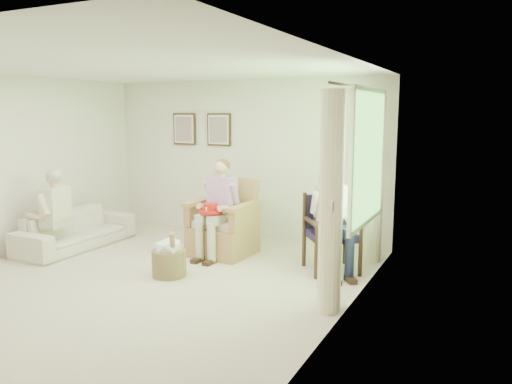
# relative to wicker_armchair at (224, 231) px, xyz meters

# --- Properties ---
(floor) EXTENTS (5.50, 5.50, 0.00)m
(floor) POSITION_rel_wicker_armchair_xyz_m (-0.28, -1.58, -0.35)
(floor) COLOR beige
(floor) RESTS_ON ground
(back_wall) EXTENTS (5.00, 0.04, 2.60)m
(back_wall) POSITION_rel_wicker_armchair_xyz_m (-0.28, 1.17, 0.95)
(back_wall) COLOR silver
(back_wall) RESTS_ON ground
(right_wall) EXTENTS (0.04, 5.50, 2.60)m
(right_wall) POSITION_rel_wicker_armchair_xyz_m (2.22, -1.58, 0.95)
(right_wall) COLOR silver
(right_wall) RESTS_ON ground
(ceiling) EXTENTS (5.00, 5.50, 0.02)m
(ceiling) POSITION_rel_wicker_armchair_xyz_m (-0.28, -1.58, 2.25)
(ceiling) COLOR white
(ceiling) RESTS_ON back_wall
(window) EXTENTS (0.13, 2.50, 1.63)m
(window) POSITION_rel_wicker_armchair_xyz_m (2.18, -0.38, 1.23)
(window) COLOR #2D6B23
(window) RESTS_ON right_wall
(curtain_left) EXTENTS (0.34, 0.34, 2.30)m
(curtain_left) POSITION_rel_wicker_armchair_xyz_m (2.05, -1.36, 0.80)
(curtain_left) COLOR beige
(curtain_left) RESTS_ON ground
(curtain_right) EXTENTS (0.34, 0.34, 2.30)m
(curtain_right) POSITION_rel_wicker_armchair_xyz_m (2.05, 0.60, 0.80)
(curtain_right) COLOR beige
(curtain_right) RESTS_ON ground
(framed_print_left) EXTENTS (0.45, 0.05, 0.55)m
(framed_print_left) POSITION_rel_wicker_armchair_xyz_m (-1.43, 1.13, 1.43)
(framed_print_left) COLOR #382114
(framed_print_left) RESTS_ON back_wall
(framed_print_right) EXTENTS (0.45, 0.05, 0.55)m
(framed_print_right) POSITION_rel_wicker_armchair_xyz_m (-0.73, 1.13, 1.43)
(framed_print_right) COLOR #382114
(framed_print_right) RESTS_ON back_wall
(wicker_armchair) EXTENTS (0.86, 0.86, 1.10)m
(wicker_armchair) POSITION_rel_wicker_armchair_xyz_m (0.00, 0.00, 0.00)
(wicker_armchair) COLOR tan
(wicker_armchair) RESTS_ON ground
(wood_armchair) EXTENTS (0.64, 0.60, 0.98)m
(wood_armchair) POSITION_rel_wicker_armchair_xyz_m (1.67, 0.00, 0.19)
(wood_armchair) COLOR black
(wood_armchair) RESTS_ON ground
(sofa) EXTENTS (1.91, 0.75, 0.56)m
(sofa) POSITION_rel_wicker_armchair_xyz_m (-2.23, -0.70, -0.07)
(sofa) COLOR silver
(sofa) RESTS_ON ground
(person_wicker) EXTENTS (0.40, 0.62, 1.38)m
(person_wicker) POSITION_rel_wicker_armchair_xyz_m (-0.00, -0.15, 0.46)
(person_wicker) COLOR beige
(person_wicker) RESTS_ON ground
(person_dark) EXTENTS (0.40, 0.62, 1.37)m
(person_dark) POSITION_rel_wicker_armchair_xyz_m (1.67, -0.16, 0.46)
(person_dark) COLOR #191F39
(person_dark) RESTS_ON ground
(person_sofa) EXTENTS (0.42, 0.62, 1.23)m
(person_sofa) POSITION_rel_wicker_armchair_xyz_m (-2.23, -1.15, 0.34)
(person_sofa) COLOR beige
(person_sofa) RESTS_ON ground
(red_hat) EXTENTS (0.32, 0.32, 0.14)m
(red_hat) POSITION_rel_wicker_armchair_xyz_m (-0.01, -0.35, 0.38)
(red_hat) COLOR red
(red_hat) RESTS_ON person_wicker
(hatbox) EXTENTS (0.52, 0.52, 0.64)m
(hatbox) POSITION_rel_wicker_armchair_xyz_m (-0.12, -1.20, -0.10)
(hatbox) COLOR tan
(hatbox) RESTS_ON ground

